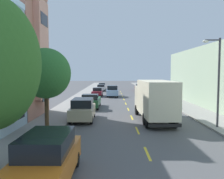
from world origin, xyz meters
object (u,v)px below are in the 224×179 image
parked_hatchback_red (139,87)px  parked_sedan_silver (101,88)px  street_lamp (216,76)px  delivery_box_truck (154,98)px  parked_hatchback_burgundy (97,92)px  parked_pickup_teal (159,99)px  moving_sky_sedan (112,91)px  parked_pickup_forest (91,101)px  parked_suv_champagne (82,109)px  street_tree_second (45,74)px  parked_hatchback_charcoal (141,89)px  parked_suv_orange (46,158)px  parked_hatchback_white (102,86)px

parked_hatchback_red → parked_sedan_silver: bearing=-171.8°
street_lamp → delivery_box_truck: bearing=146.4°
parked_sedan_silver → parked_hatchback_burgundy: (-0.10, -12.14, 0.01)m
parked_pickup_teal → parked_hatchback_burgundy: (-8.66, 11.94, -0.07)m
moving_sky_sedan → street_lamp: bearing=-71.9°
parked_hatchback_burgundy → parked_pickup_teal: bearing=-54.1°
delivery_box_truck → parked_pickup_teal: 10.05m
parked_pickup_teal → parked_pickup_forest: same height
parked_suv_champagne → parked_hatchback_burgundy: 21.23m
street_tree_second → parked_sedan_silver: size_ratio=1.27×
parked_hatchback_charcoal → parked_sedan_silver: bearing=150.3°
street_tree_second → parked_pickup_forest: bearing=80.2°
street_tree_second → parked_suv_orange: bearing=-74.9°
parked_pickup_forest → parked_suv_orange: (-0.01, -19.40, 0.16)m
parked_suv_orange → parked_hatchback_charcoal: bearing=78.1°
parked_suv_orange → parked_hatchback_white: (-0.02, 51.18, -0.23)m
parked_hatchback_red → parked_pickup_forest: 28.72m
street_lamp → parked_hatchback_white: size_ratio=1.65×
parked_hatchback_white → moving_sky_sedan: (2.58, -18.48, 0.23)m
street_tree_second → parked_hatchback_burgundy: street_tree_second is taller
parked_hatchback_white → parked_suv_champagne: bearing=-90.1°
delivery_box_truck → parked_hatchback_burgundy: bearing=106.1°
street_tree_second → moving_sky_sedan: (4.60, 25.14, -3.18)m
street_lamp → parked_sedan_silver: (-10.29, 36.51, -3.25)m
delivery_box_truck → parked_suv_orange: size_ratio=1.67×
parked_hatchback_burgundy → moving_sky_sedan: size_ratio=0.84×
parked_hatchback_burgundy → parked_hatchback_white: (0.07, 17.86, 0.00)m
parked_suv_orange → street_lamp: bearing=41.0°
parked_hatchback_charcoal → parked_pickup_forest: 22.84m
street_lamp → parked_hatchback_burgundy: bearing=113.1°
parked_sedan_silver → parked_pickup_forest: 26.06m
street_tree_second → parked_suv_champagne: street_tree_second is taller
parked_hatchback_red → parked_hatchback_white: (-8.87, 4.46, 0.00)m
parked_pickup_teal → parked_hatchback_burgundy: bearing=125.9°
parked_sedan_silver → parked_pickup_teal: 25.55m
street_lamp → parked_sedan_silver: bearing=105.7°
parked_hatchback_charcoal → parked_pickup_forest: (-8.57, -21.18, 0.07)m
moving_sky_sedan → parked_hatchback_burgundy: bearing=166.8°
parked_sedan_silver → parked_hatchback_charcoal: (8.57, -4.88, 0.01)m
street_lamp → parked_sedan_silver: size_ratio=1.46×
street_lamp → parked_pickup_forest: size_ratio=1.25×
parked_sedan_silver → parked_hatchback_charcoal: size_ratio=1.13×
street_lamp → parked_suv_orange: bearing=-139.0°
street_lamp → parked_sedan_silver: street_lamp is taller
parked_hatchback_white → street_lamp: bearing=-76.3°
parked_pickup_forest → parked_hatchback_burgundy: bearing=90.4°
parked_hatchback_white → parked_sedan_silver: bearing=-89.7°
delivery_box_truck → parked_suv_champagne: (-6.25, 0.40, -1.00)m
parked_hatchback_white → parked_hatchback_burgundy: bearing=-90.2°
parked_hatchback_red → parked_hatchback_burgundy: size_ratio=1.00×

